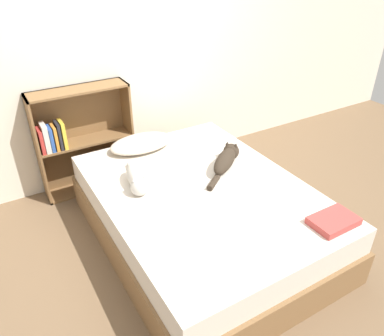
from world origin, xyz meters
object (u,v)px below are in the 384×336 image
cat_light (137,179)px  bookshelf (80,138)px  cat_dark (226,159)px  bed (202,214)px  pillow (141,143)px

cat_light → bookshelf: size_ratio=0.49×
bookshelf → cat_light: bearing=-80.9°
cat_dark → bookshelf: size_ratio=0.51×
cat_dark → bookshelf: bookshelf is taller
cat_dark → cat_light: bearing=136.1°
bed → pillow: pillow is taller
bed → bookshelf: bookshelf is taller
cat_light → bookshelf: (-0.16, 0.99, -0.04)m
pillow → cat_dark: bearing=-53.6°
pillow → cat_light: (-0.29, -0.56, 0.02)m
pillow → bed: bearing=-80.7°
bed → bookshelf: size_ratio=2.02×
pillow → bookshelf: bookshelf is taller
bookshelf → cat_dark: bearing=-49.4°
cat_light → cat_dark: cat_light is taller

